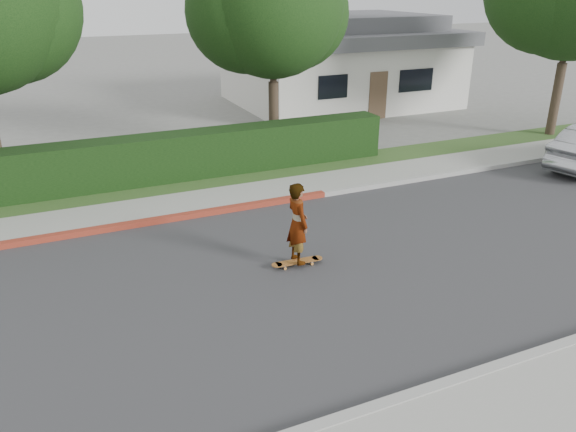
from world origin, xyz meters
The scene contains 13 objects.
ground centered at (0.00, 0.00, 0.00)m, with size 120.00×120.00×0.00m, color slate.
road centered at (0.00, 0.00, 0.01)m, with size 60.00×8.00×0.01m, color #2D2D30.
curb_near centered at (0.00, -4.10, 0.07)m, with size 60.00×0.20×0.15m, color #9E9E99.
sidewalk_near centered at (0.00, -5.00, 0.06)m, with size 60.00×1.60×0.12m, color gray.
curb_far centered at (0.00, 4.10, 0.07)m, with size 60.00×0.20×0.15m, color #9E9E99.
curb_red_section centered at (-5.00, 4.10, 0.08)m, with size 12.00×0.21×0.15m, color maroon.
sidewalk_far centered at (0.00, 5.00, 0.06)m, with size 60.00×1.60×0.12m, color gray.
planting_strip centered at (0.00, 6.60, 0.05)m, with size 60.00×1.60×0.10m, color #2D4C1E.
hedge centered at (-3.00, 7.20, 0.75)m, with size 15.00×1.00×1.50m, color black.
tree_center centered at (1.49, 9.19, 4.90)m, with size 5.66×4.84×7.44m.
house centered at (8.00, 16.00, 2.10)m, with size 10.60×8.60×4.30m.
skateboard centered at (-1.51, 0.49, 0.10)m, with size 1.19×0.31×0.11m.
skateboarder centered at (-1.51, 0.49, 1.02)m, with size 0.66×0.43×1.81m, color white.
Camera 1 is at (-6.15, -9.42, 5.78)m, focal length 35.00 mm.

